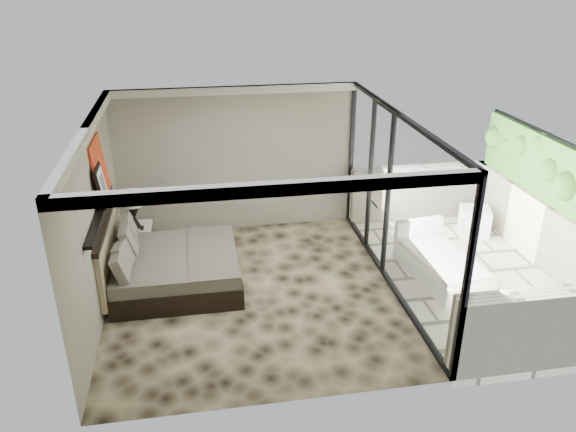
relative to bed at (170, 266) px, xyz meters
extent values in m
plane|color=black|center=(1.29, -0.47, -0.34)|extent=(5.00, 5.00, 0.00)
cube|color=silver|center=(1.29, -0.47, 2.45)|extent=(4.50, 5.00, 0.02)
cube|color=gray|center=(1.29, 2.02, 1.06)|extent=(4.50, 0.02, 2.80)
cube|color=gray|center=(-0.95, -0.47, 1.06)|extent=(0.02, 5.00, 2.80)
cube|color=white|center=(3.54, -0.47, 1.06)|extent=(0.08, 5.00, 2.80)
cube|color=#B9B29E|center=(5.04, -0.47, -0.40)|extent=(3.00, 5.00, 0.12)
cube|color=beige|center=(6.39, -0.47, 0.21)|extent=(0.30, 5.00, 1.10)
cube|color=black|center=(-0.89, -0.37, 1.16)|extent=(0.12, 2.20, 0.05)
cube|color=black|center=(0.11, 0.00, -0.17)|extent=(1.99, 1.90, 0.34)
cube|color=#666255|center=(0.11, 0.00, 0.11)|extent=(1.93, 1.84, 0.21)
cube|color=#525147|center=(0.68, 0.00, 0.22)|extent=(0.76, 1.88, 0.03)
cube|color=#9C8C63|center=(-0.91, 0.00, 0.33)|extent=(0.08, 2.00, 0.95)
cube|color=black|center=(-0.62, 1.25, -0.05)|extent=(0.58, 0.58, 0.57)
cone|color=black|center=(-0.61, 1.22, 0.28)|extent=(0.21, 0.21, 0.19)
cone|color=black|center=(-0.61, 1.22, 0.47)|extent=(0.21, 0.21, 0.19)
cylinder|color=silver|center=(-0.61, 1.22, 0.73)|extent=(0.37, 0.37, 0.25)
cube|color=#B61D0F|center=(-0.91, 0.25, 1.64)|extent=(0.13, 0.90, 0.90)
cube|color=black|center=(-0.85, -0.08, 1.49)|extent=(0.11, 0.50, 0.60)
cube|color=white|center=(5.74, 0.93, -0.07)|extent=(0.68, 0.68, 0.53)
cube|color=white|center=(4.44, -0.51, -0.18)|extent=(1.10, 1.87, 0.31)
cube|color=silver|center=(4.44, -0.51, 0.02)|extent=(1.04, 1.76, 0.09)
cube|color=white|center=(4.34, 0.31, 0.17)|extent=(0.90, 0.24, 0.39)
camera|label=1|loc=(0.55, -8.12, 4.47)|focal=35.00mm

